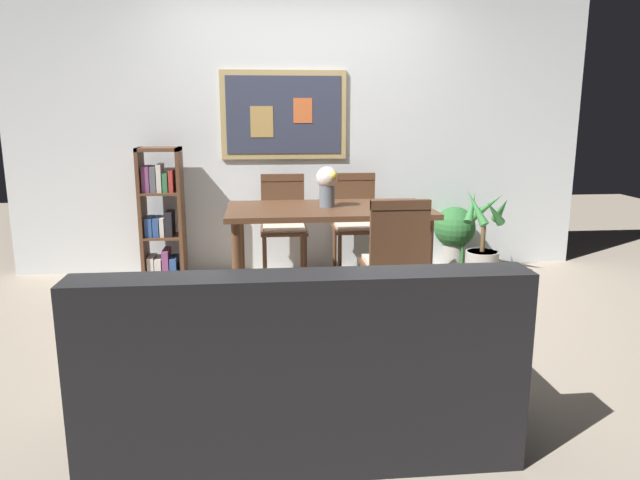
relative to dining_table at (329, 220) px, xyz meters
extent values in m
plane|color=tan|center=(-0.12, -0.52, -0.64)|extent=(12.00, 12.00, 0.00)
cube|color=silver|center=(-0.12, 1.04, 0.66)|extent=(5.20, 0.10, 2.60)
cube|color=tan|center=(-0.29, 0.98, 0.78)|extent=(1.12, 0.02, 0.78)
cube|color=#33384C|center=(-0.29, 0.96, 0.78)|extent=(1.02, 0.01, 0.68)
cube|color=tan|center=(-0.49, 0.95, 0.72)|extent=(0.20, 0.00, 0.27)
cube|color=#D86633|center=(-0.13, 0.95, 0.82)|extent=(0.17, 0.00, 0.22)
cube|color=brown|center=(0.00, 0.00, 0.08)|extent=(1.54, 0.81, 0.04)
cylinder|color=brown|center=(-0.69, -0.33, -0.29)|extent=(0.07, 0.07, 0.70)
cylinder|color=brown|center=(0.69, -0.33, -0.29)|extent=(0.07, 0.07, 0.70)
cylinder|color=brown|center=(-0.69, 0.33, -0.29)|extent=(0.07, 0.07, 0.70)
cylinder|color=brown|center=(0.69, 0.33, -0.29)|extent=(0.07, 0.07, 0.70)
cube|color=brown|center=(-0.32, 0.63, -0.20)|extent=(0.40, 0.40, 0.03)
cube|color=beige|center=(-0.32, 0.63, -0.17)|extent=(0.36, 0.36, 0.03)
cylinder|color=brown|center=(-0.15, 0.80, -0.43)|extent=(0.04, 0.04, 0.42)
cylinder|color=brown|center=(-0.49, 0.80, -0.43)|extent=(0.04, 0.04, 0.42)
cylinder|color=brown|center=(-0.15, 0.46, -0.43)|extent=(0.04, 0.04, 0.42)
cylinder|color=brown|center=(-0.49, 0.46, -0.43)|extent=(0.04, 0.04, 0.42)
cube|color=brown|center=(-0.32, 0.81, 0.04)|extent=(0.38, 0.04, 0.46)
cube|color=brown|center=(-0.32, 0.81, 0.24)|extent=(0.38, 0.05, 0.06)
cube|color=brown|center=(0.32, 0.65, -0.20)|extent=(0.40, 0.40, 0.03)
cube|color=beige|center=(0.32, 0.65, -0.17)|extent=(0.36, 0.36, 0.03)
cylinder|color=brown|center=(0.49, 0.82, -0.43)|extent=(0.04, 0.04, 0.42)
cylinder|color=brown|center=(0.15, 0.82, -0.43)|extent=(0.04, 0.04, 0.42)
cylinder|color=brown|center=(0.49, 0.48, -0.43)|extent=(0.04, 0.04, 0.42)
cylinder|color=brown|center=(0.15, 0.48, -0.43)|extent=(0.04, 0.04, 0.42)
cube|color=brown|center=(0.32, 0.83, 0.04)|extent=(0.38, 0.04, 0.46)
cube|color=brown|center=(0.32, 0.83, 0.24)|extent=(0.38, 0.05, 0.06)
cube|color=brown|center=(0.36, -0.63, -0.20)|extent=(0.40, 0.40, 0.03)
cube|color=beige|center=(0.36, -0.63, -0.17)|extent=(0.36, 0.36, 0.03)
cylinder|color=brown|center=(0.19, -0.80, -0.43)|extent=(0.04, 0.04, 0.42)
cylinder|color=brown|center=(0.53, -0.80, -0.43)|extent=(0.04, 0.04, 0.42)
cylinder|color=brown|center=(0.19, -0.46, -0.43)|extent=(0.04, 0.04, 0.42)
cylinder|color=brown|center=(0.53, -0.46, -0.43)|extent=(0.04, 0.04, 0.42)
cube|color=brown|center=(0.36, -0.81, 0.04)|extent=(0.38, 0.04, 0.46)
cube|color=brown|center=(0.36, -0.81, 0.24)|extent=(0.38, 0.05, 0.06)
cube|color=black|center=(-0.35, -1.88, -0.44)|extent=(1.80, 0.84, 0.40)
cube|color=black|center=(-0.35, -2.20, -0.02)|extent=(1.80, 0.20, 0.44)
cube|color=black|center=(-1.16, -1.88, -0.13)|extent=(0.18, 0.80, 0.22)
cube|color=black|center=(0.46, -1.88, -0.13)|extent=(0.18, 0.80, 0.22)
cube|color=#8C6B4C|center=(-0.80, -2.06, -0.08)|extent=(0.32, 0.16, 0.33)
cube|color=#334C72|center=(-0.35, -2.06, -0.08)|extent=(0.32, 0.16, 0.33)
cube|color=brown|center=(-1.53, 0.75, -0.06)|extent=(0.03, 0.28, 1.15)
cube|color=brown|center=(-1.20, 0.75, -0.06)|extent=(0.03, 0.28, 1.15)
cube|color=brown|center=(-1.36, 0.75, -0.62)|extent=(0.36, 0.28, 0.03)
cube|color=brown|center=(-1.36, 0.75, 0.50)|extent=(0.36, 0.28, 0.03)
cube|color=brown|center=(-1.36, 0.75, -0.26)|extent=(0.30, 0.28, 0.02)
cube|color=brown|center=(-1.36, 0.75, 0.13)|extent=(0.30, 0.28, 0.02)
cube|color=beige|center=(-1.47, 0.75, -0.52)|extent=(0.06, 0.22, 0.18)
cube|color=beige|center=(-1.41, 0.75, -0.53)|extent=(0.06, 0.22, 0.17)
cube|color=#7F3F72|center=(-1.35, 0.75, -0.49)|extent=(0.05, 0.22, 0.24)
cube|color=#2D4C8C|center=(-1.28, 0.75, -0.52)|extent=(0.06, 0.22, 0.17)
cube|color=#2D4C8C|center=(-1.47, 0.75, -0.16)|extent=(0.06, 0.22, 0.16)
cube|color=#2D4C8C|center=(-1.41, 0.75, -0.17)|extent=(0.05, 0.22, 0.16)
cube|color=beige|center=(-1.36, 0.75, -0.16)|extent=(0.04, 0.22, 0.16)
cube|color=black|center=(-1.30, 0.75, -0.14)|extent=(0.06, 0.22, 0.21)
cube|color=#7F3F72|center=(-1.47, 0.75, 0.25)|extent=(0.06, 0.22, 0.22)
cube|color=#595960|center=(-1.41, 0.75, 0.25)|extent=(0.05, 0.22, 0.22)
cube|color=beige|center=(-1.36, 0.75, 0.26)|extent=(0.04, 0.22, 0.23)
cube|color=#337247|center=(-1.31, 0.75, 0.22)|extent=(0.04, 0.22, 0.16)
cube|color=#B2332D|center=(-1.26, 0.75, 0.23)|extent=(0.04, 0.22, 0.18)
cylinder|color=#B2ADA3|center=(1.27, 0.82, -0.52)|extent=(0.21, 0.21, 0.25)
cylinder|color=#332319|center=(1.27, 0.82, -0.40)|extent=(0.19, 0.19, 0.02)
sphere|color=#2D6B33|center=(1.27, 0.82, -0.24)|extent=(0.38, 0.38, 0.38)
cylinder|color=#2D6B33|center=(1.32, 0.71, -0.46)|extent=(0.03, 0.03, 0.21)
cylinder|color=#2D6B33|center=(1.38, 0.90, -0.46)|extent=(0.03, 0.03, 0.21)
cylinder|color=#B2ADA3|center=(1.43, 0.51, -0.52)|extent=(0.29, 0.29, 0.24)
cylinder|color=#332319|center=(1.43, 0.51, -0.41)|extent=(0.26, 0.26, 0.02)
cylinder|color=brown|center=(1.43, 0.51, -0.27)|extent=(0.04, 0.04, 0.27)
cone|color=#387F3D|center=(1.57, 0.51, -0.03)|extent=(0.09, 0.30, 0.27)
cone|color=#387F3D|center=(1.50, 0.65, -0.02)|extent=(0.31, 0.22, 0.28)
cone|color=#387F3D|center=(1.33, 0.58, -0.01)|extent=(0.21, 0.25, 0.29)
cone|color=#387F3D|center=(1.32, 0.45, 0.00)|extent=(0.20, 0.27, 0.32)
cone|color=#387F3D|center=(1.47, 0.42, -0.04)|extent=(0.25, 0.18, 0.25)
cylinder|color=slate|center=(-0.01, 0.02, 0.18)|extent=(0.12, 0.12, 0.16)
sphere|color=silver|center=(-0.01, 0.02, 0.32)|extent=(0.17, 0.17, 0.17)
sphere|color=#EACC4C|center=(-0.04, 0.08, 0.34)|extent=(0.07, 0.07, 0.07)
sphere|color=#EACC4C|center=(0.02, -0.03, 0.34)|extent=(0.07, 0.07, 0.07)
sphere|color=#D86633|center=(0.05, 0.04, 0.32)|extent=(0.06, 0.06, 0.06)
cube|color=black|center=(0.46, 0.10, 0.11)|extent=(0.16, 0.09, 0.02)
cube|color=gray|center=(0.46, 0.10, 0.12)|extent=(0.10, 0.06, 0.00)
camera|label=1|loc=(-0.51, -4.37, 0.81)|focal=33.03mm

